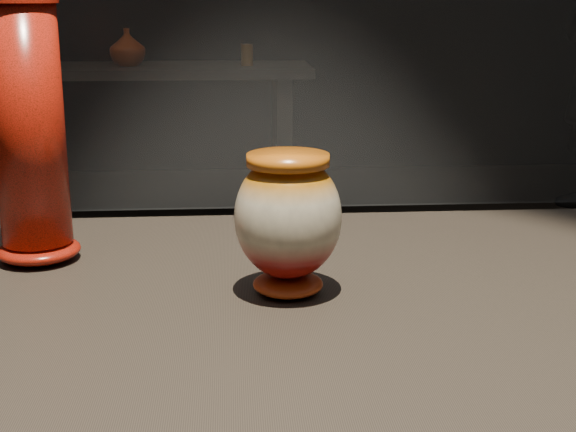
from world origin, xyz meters
name	(u,v)px	position (x,y,z in m)	size (l,w,h in m)	color
main_vase	(288,219)	(-0.04, 0.03, 0.99)	(0.16, 0.16, 0.17)	maroon
tall_vase	(29,136)	(-0.37, 0.18, 1.07)	(0.14, 0.14, 0.36)	red
back_shelf	(123,116)	(-0.68, 3.43, 0.64)	(2.00, 0.60, 0.90)	black
back_vase_left	(27,51)	(-1.15, 3.42, 0.98)	(0.15, 0.15, 0.15)	#9A5D16
back_vase_mid	(127,47)	(-0.63, 3.39, 1.00)	(0.18, 0.18, 0.19)	maroon
back_vase_right	(247,55)	(-0.01, 3.38, 0.96)	(0.06, 0.06, 0.11)	#9A5D16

